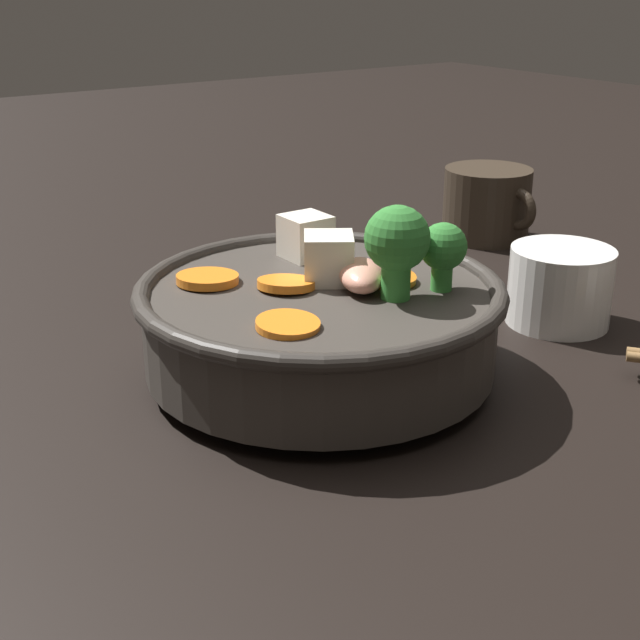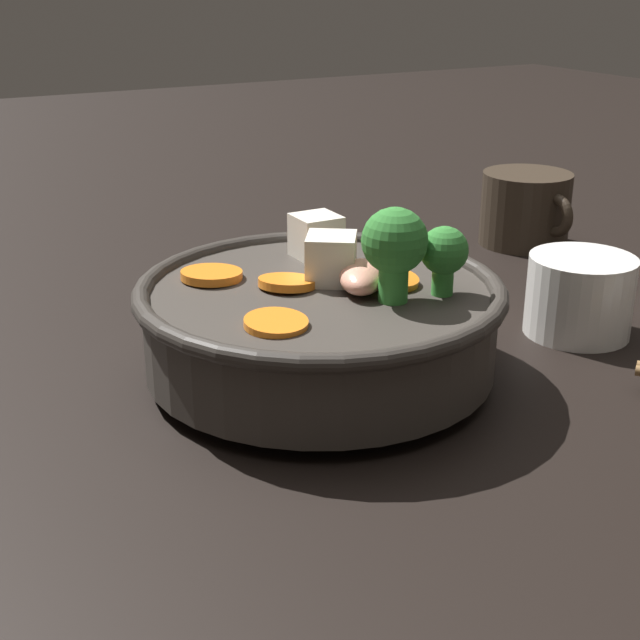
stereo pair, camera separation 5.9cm
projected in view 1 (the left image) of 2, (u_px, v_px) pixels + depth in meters
ground_plane at (320, 377)px, 0.61m from camera, size 3.00×3.00×0.00m
stirfry_bowl at (322, 316)px, 0.59m from camera, size 0.25×0.25×0.12m
tea_cup at (560, 286)px, 0.69m from camera, size 0.08×0.08×0.06m
dark_mug at (488, 204)px, 0.90m from camera, size 0.11×0.09×0.07m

